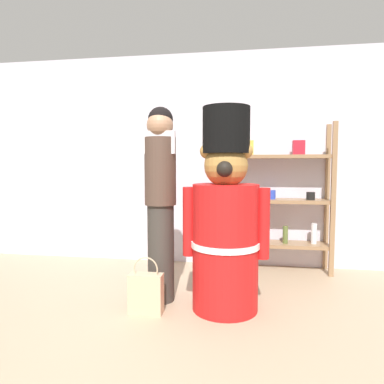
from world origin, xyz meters
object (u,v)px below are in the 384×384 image
at_px(merchandise_shelf, 271,198).
at_px(teddy_bear_guard, 225,223).
at_px(person_shopper, 160,195).
at_px(shopping_bag, 146,293).

bearing_deg(merchandise_shelf, teddy_bear_guard, -110.66).
height_order(person_shopper, shopping_bag, person_shopper).
bearing_deg(shopping_bag, merchandise_shelf, 51.92).
distance_m(teddy_bear_guard, shopping_bag, 0.88).
xyz_separation_m(person_shopper, shopping_bag, (-0.05, -0.29, -0.79)).
height_order(merchandise_shelf, person_shopper, person_shopper).
bearing_deg(person_shopper, teddy_bear_guard, -9.77).
relative_size(teddy_bear_guard, person_shopper, 0.98).
bearing_deg(merchandise_shelf, person_shopper, -133.30).
xyz_separation_m(merchandise_shelf, shopping_bag, (-1.10, -1.40, -0.68)).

